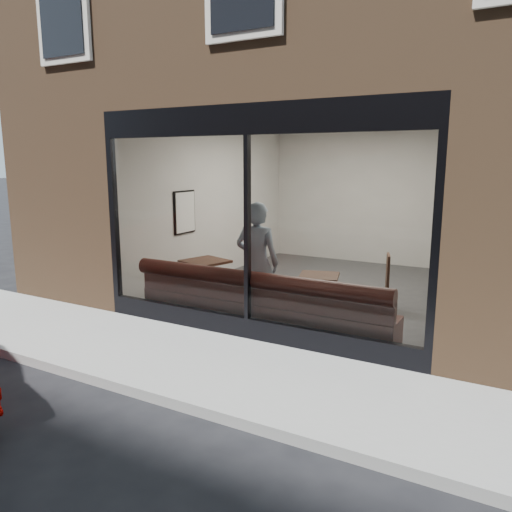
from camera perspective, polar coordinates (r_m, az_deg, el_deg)
The scene contains 21 objects.
ground at distance 5.62m, azimuth -11.87°, elevation -15.53°, with size 120.00×120.00×0.00m, color black.
sidewalk_near at distance 6.33m, azimuth -5.82°, elevation -12.15°, with size 40.00×2.00×0.01m, color gray.
kerb_near at distance 5.56m, azimuth -12.25°, elevation -15.16°, with size 40.00×0.10×0.12m, color gray.
host_building_pier_left at distance 13.76m, azimuth -2.11°, elevation 7.30°, with size 2.50×12.00×3.20m, color brown.
host_building_backfill at distance 15.15m, azimuth 16.36°, elevation 7.20°, with size 5.00×6.00×3.20m, color brown.
cafe_floor at distance 9.69m, azimuth 7.83°, elevation -3.85°, with size 6.00×6.00×0.00m, color #2D2D30.
cafe_ceiling at distance 9.40m, azimuth 8.35°, elevation 15.18°, with size 6.00×6.00×0.00m, color white.
cafe_wall_back at distance 12.24m, azimuth 13.17°, elevation 6.56°, with size 5.00×5.00×0.00m, color beige.
cafe_wall_left at distance 10.56m, azimuth -4.69°, elevation 6.15°, with size 6.00×6.00×0.00m, color beige.
cafe_wall_right at distance 8.84m, azimuth 23.35°, elevation 4.34°, with size 6.00×6.00×0.00m, color beige.
storefront_kick at distance 7.10m, azimuth -0.95°, elevation -8.22°, with size 5.00×0.10×0.30m, color black.
storefront_header at distance 6.72m, azimuth -1.03°, elevation 15.38°, with size 5.00×0.10×0.40m, color black.
storefront_mullion at distance 6.77m, azimuth -0.99°, elevation 3.04°, with size 0.06×0.10×2.50m, color black.
storefront_glass at distance 6.74m, azimuth -1.12°, elevation 3.01°, with size 4.80×4.80×0.00m, color white.
banquette at distance 7.41m, azimuth 0.61°, elevation -6.78°, with size 4.00×0.55×0.45m, color #3C1715.
person at distance 7.61m, azimuth 0.12°, elevation -0.78°, with size 0.68×0.45×1.87m, color #8DA5BB.
cafe_table_left at distance 8.71m, azimuth -5.83°, elevation -0.62°, with size 0.69×0.69×0.04m, color black.
cafe_table_right at distance 7.65m, azimuth 7.22°, elevation -2.29°, with size 0.58×0.58×0.04m, color black.
cafe_chair_left at distance 8.77m, azimuth -0.86°, elevation -3.84°, with size 0.45×0.45×0.04m, color black.
cafe_chair_right at distance 8.62m, azimuth 13.42°, elevation -4.41°, with size 0.40×0.40×0.04m, color black.
wall_poster at distance 9.66m, azimuth -8.09°, elevation 4.98°, with size 0.02×0.57×0.76m, color white.
Camera 1 is at (3.36, -3.75, 2.49)m, focal length 35.00 mm.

